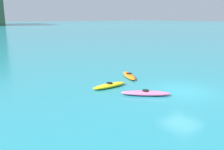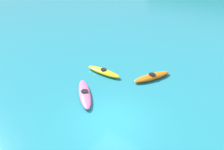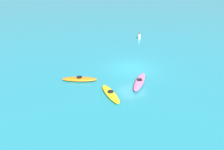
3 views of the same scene
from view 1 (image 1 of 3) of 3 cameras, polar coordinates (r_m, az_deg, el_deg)
name	(u,v)px [view 1 (image 1 of 3)]	position (r m, az deg, el deg)	size (l,w,h in m)	color
ground_plane	(183,91)	(17.62, 16.42, -3.64)	(600.00, 600.00, 0.00)	teal
kayak_yellow	(109,85)	(17.68, -0.62, -2.47)	(2.88, 0.70, 0.37)	yellow
kayak_orange	(129,75)	(20.72, 4.06, -0.12)	(1.94, 2.96, 0.37)	orange
kayak_pink	(146,93)	(16.06, 7.93, -4.26)	(2.89, 2.69, 0.37)	pink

